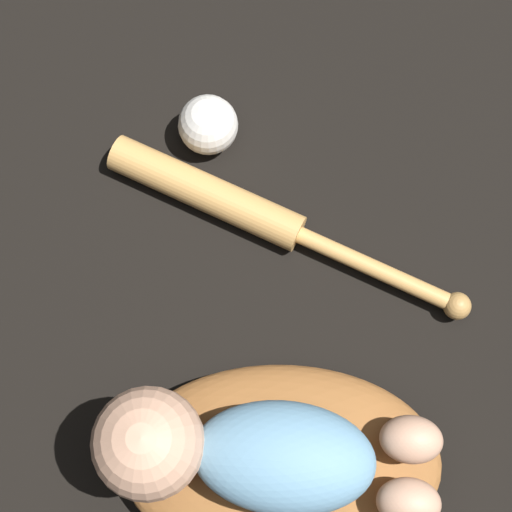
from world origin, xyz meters
name	(u,v)px	position (x,y,z in m)	size (l,w,h in m)	color
ground_plane	(256,437)	(0.00, 0.00, 0.00)	(6.00, 6.00, 0.00)	black
baseball_glove	(282,479)	(-0.01, 0.06, 0.04)	(0.41, 0.34, 0.08)	#935B2D
baby_figure	(240,453)	(0.02, 0.02, 0.13)	(0.36, 0.23, 0.12)	#6693B2
baseball_bat	(242,209)	(-0.07, -0.27, 0.02)	(0.37, 0.36, 0.05)	tan
baseball	(208,125)	(-0.06, -0.39, 0.04)	(0.08, 0.08, 0.08)	white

